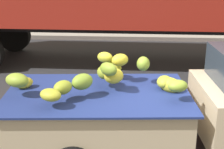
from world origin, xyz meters
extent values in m
cube|color=gray|center=(0.00, 8.85, 0.08)|extent=(80.00, 0.80, 0.16)
cube|color=#CCB793|center=(-1.05, 0.18, 0.58)|extent=(2.77, 1.85, 0.08)
cube|color=#CCB793|center=(-1.11, 0.97, 0.84)|extent=(2.64, 0.26, 0.44)
cube|color=#CCB793|center=(-0.98, -0.62, 0.84)|extent=(2.64, 0.26, 0.44)
cube|color=#CCB793|center=(0.25, 0.28, 0.84)|extent=(0.18, 1.64, 0.44)
cube|color=#CCB793|center=(-2.34, 0.07, 0.84)|extent=(0.18, 1.64, 0.44)
cube|color=#B21914|center=(-1.11, 1.00, 0.80)|extent=(2.54, 0.22, 0.07)
cube|color=navy|center=(-1.05, 0.18, 1.07)|extent=(2.90, 1.97, 0.03)
ellipsoid|color=#ABAF2E|center=(-0.03, 0.38, 1.20)|extent=(0.28, 0.35, 0.19)
ellipsoid|color=olive|center=(-1.24, -0.03, 1.33)|extent=(0.41, 0.41, 0.23)
ellipsoid|color=gold|center=(-0.81, 0.26, 1.32)|extent=(0.37, 0.33, 0.24)
ellipsoid|color=gold|center=(-2.21, 0.28, 1.17)|extent=(0.35, 0.34, 0.17)
ellipsoid|color=#89A232|center=(-2.18, -0.08, 1.34)|extent=(0.44, 0.38, 0.20)
ellipsoid|color=gold|center=(-1.61, -0.44, 1.27)|extent=(0.39, 0.36, 0.17)
ellipsoid|color=olive|center=(0.11, -0.09, 1.31)|extent=(0.34, 0.30, 0.17)
ellipsoid|color=olive|center=(-0.36, 0.61, 1.42)|extent=(0.23, 0.28, 0.23)
ellipsoid|color=gold|center=(-0.85, 0.80, 1.31)|extent=(0.39, 0.37, 0.21)
ellipsoid|color=gold|center=(-0.73, 0.63, 1.47)|extent=(0.36, 0.35, 0.20)
ellipsoid|color=olive|center=(-1.49, -0.20, 1.29)|extent=(0.34, 0.37, 0.19)
ellipsoid|color=gold|center=(-0.99, 0.77, 1.47)|extent=(0.32, 0.28, 0.18)
ellipsoid|color=olive|center=(-0.97, 0.41, 1.33)|extent=(0.30, 0.34, 0.20)
ellipsoid|color=olive|center=(-0.88, 0.15, 1.46)|extent=(0.35, 0.35, 0.20)
ellipsoid|color=gold|center=(0.05, 0.32, 1.18)|extent=(0.44, 0.42, 0.23)
cylinder|color=black|center=(-1.42, 0.94, 0.32)|extent=(0.65, 0.25, 0.64)
cube|color=black|center=(-1.05, 5.40, 1.10)|extent=(11.04, 0.51, 0.30)
cylinder|color=black|center=(-4.64, 6.64, 0.54)|extent=(1.08, 0.31, 1.08)
camera|label=1|loc=(-0.50, -4.57, 2.97)|focal=54.39mm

